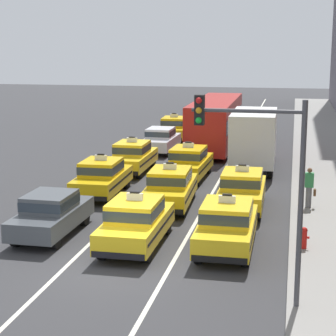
{
  "coord_description": "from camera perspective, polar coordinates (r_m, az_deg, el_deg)",
  "views": [
    {
      "loc": [
        5.2,
        -17.04,
        6.85
      ],
      "look_at": [
        -0.31,
        9.49,
        1.3
      ],
      "focal_mm": 65.31,
      "sensor_mm": 36.0,
      "label": 1
    }
  ],
  "objects": [
    {
      "name": "sedan_left_nearest",
      "position": [
        22.49,
        -10.86,
        -4.12
      ],
      "size": [
        1.8,
        4.32,
        1.58
      ],
      "color": "black",
      "rests_on": "ground"
    },
    {
      "name": "ground_plane",
      "position": [
        19.09,
        -4.95,
        -9.5
      ],
      "size": [
        160.0,
        160.0,
        0.0
      ],
      "primitive_type": "plane",
      "color": "#353538"
    },
    {
      "name": "taxi_center_second",
      "position": [
        25.88,
        0.22,
        -1.77
      ],
      "size": [
        2.01,
        4.63,
        1.96
      ],
      "color": "black",
      "rests_on": "ground"
    },
    {
      "name": "sidewalk_curb",
      "position": [
        32.81,
        14.97,
        -0.74
      ],
      "size": [
        4.0,
        90.0,
        0.15
      ],
      "primitive_type": "cube",
      "color": "gray",
      "rests_on": "ground"
    },
    {
      "name": "lane_stripe_center_right",
      "position": [
        37.84,
        6.09,
        1.09
      ],
      "size": [
        0.14,
        80.0,
        0.01
      ],
      "primitive_type": "cube",
      "color": "silver",
      "rests_on": "ground"
    },
    {
      "name": "bus_center_fourth",
      "position": [
        40.52,
        4.49,
        4.41
      ],
      "size": [
        2.6,
        11.22,
        3.22
      ],
      "color": "black",
      "rests_on": "ground"
    },
    {
      "name": "taxi_center_fifth",
      "position": [
        49.52,
        5.84,
        4.59
      ],
      "size": [
        1.96,
        4.62,
        1.96
      ],
      "color": "black",
      "rests_on": "ground"
    },
    {
      "name": "taxi_right_second",
      "position": [
        25.64,
        6.92,
        -1.98
      ],
      "size": [
        1.87,
        4.58,
        1.96
      ],
      "color": "black",
      "rests_on": "ground"
    },
    {
      "name": "fire_hydrant",
      "position": [
        20.88,
        12.58,
        -6.29
      ],
      "size": [
        0.36,
        0.22,
        0.73
      ],
      "color": "red",
      "rests_on": "sidewalk_curb"
    },
    {
      "name": "taxi_center_third",
      "position": [
        31.23,
        1.94,
        0.54
      ],
      "size": [
        1.94,
        4.61,
        1.96
      ],
      "color": "black",
      "rests_on": "ground"
    },
    {
      "name": "traffic_light_pole",
      "position": [
        15.53,
        8.88,
        0.19
      ],
      "size": [
        2.87,
        0.33,
        5.58
      ],
      "color": "#47474C",
      "rests_on": "ground"
    },
    {
      "name": "pedestrian_near_crosswalk",
      "position": [
        25.96,
        13.05,
        -1.79
      ],
      "size": [
        0.47,
        0.24,
        1.67
      ],
      "color": "slate",
      "rests_on": "sidewalk_curb"
    },
    {
      "name": "lane_stripe_left_center",
      "position": [
        38.28,
        1.32,
        1.27
      ],
      "size": [
        0.14,
        80.0,
        0.01
      ],
      "primitive_type": "cube",
      "color": "silver",
      "rests_on": "ground"
    },
    {
      "name": "taxi_left_second",
      "position": [
        28.0,
        -6.18,
        -0.81
      ],
      "size": [
        1.93,
        4.6,
        1.96
      ],
      "color": "black",
      "rests_on": "ground"
    },
    {
      "name": "taxi_left_third",
      "position": [
        32.94,
        -3.32,
        1.11
      ],
      "size": [
        1.85,
        4.57,
        1.96
      ],
      "color": "black",
      "rests_on": "ground"
    },
    {
      "name": "taxi_center_nearest",
      "position": [
        20.94,
        -3.02,
        -5.01
      ],
      "size": [
        1.82,
        4.56,
        1.96
      ],
      "color": "black",
      "rests_on": "ground"
    },
    {
      "name": "sedan_left_fourth",
      "position": [
        38.91,
        -0.68,
        2.7
      ],
      "size": [
        1.84,
        4.33,
        1.58
      ],
      "color": "black",
      "rests_on": "ground"
    },
    {
      "name": "box_truck_right_third",
      "position": [
        34.02,
        8.07,
        2.89
      ],
      "size": [
        2.37,
        6.99,
        3.27
      ],
      "color": "black",
      "rests_on": "ground"
    },
    {
      "name": "taxi_right_nearest",
      "position": [
        20.68,
        5.52,
        -5.27
      ],
      "size": [
        1.85,
        4.57,
        1.96
      ],
      "color": "black",
      "rests_on": "ground"
    },
    {
      "name": "taxi_left_fifth",
      "position": [
        43.92,
        0.6,
        3.76
      ],
      "size": [
        1.98,
        4.62,
        1.96
      ],
      "color": "black",
      "rests_on": "ground"
    }
  ]
}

